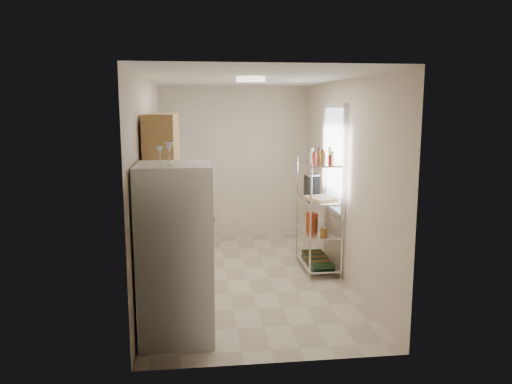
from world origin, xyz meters
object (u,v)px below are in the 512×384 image
refrigerator (176,252)px  espresso_machine (312,184)px  rice_cooker (171,202)px  frying_pan_large (177,204)px  cutting_board (321,198)px

refrigerator → espresso_machine: 2.88m
refrigerator → rice_cooker: refrigerator is taller
frying_pan_large → cutting_board: cutting_board is taller
refrigerator → frying_pan_large: refrigerator is taller
refrigerator → espresso_machine: (1.85, 2.19, 0.30)m
rice_cooker → refrigerator: bearing=-86.1°
rice_cooker → espresso_machine: espresso_machine is taller
frying_pan_large → rice_cooker: bearing=-125.7°
frying_pan_large → espresso_machine: (1.91, 0.07, 0.24)m
rice_cooker → frying_pan_large: (0.07, 0.25, -0.08)m
cutting_board → espresso_machine: 0.41m
rice_cooker → espresso_machine: (1.98, 0.32, 0.16)m
refrigerator → cutting_board: 2.62m
cutting_board → espresso_machine: bearing=96.8°
espresso_machine → cutting_board: bearing=-85.9°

